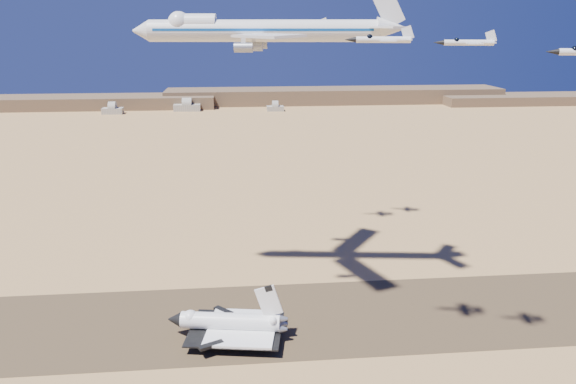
{
  "coord_description": "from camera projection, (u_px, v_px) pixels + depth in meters",
  "views": [
    {
      "loc": [
        -7.74,
        -163.88,
        91.59
      ],
      "look_at": [
        9.06,
        8.0,
        40.83
      ],
      "focal_mm": 35.0,
      "sensor_mm": 36.0,
      "label": 1
    }
  ],
  "objects": [
    {
      "name": "runway",
      "position": [
        263.0,
        319.0,
        183.03
      ],
      "size": [
        600.0,
        50.0,
        0.06
      ],
      "primitive_type": "cube",
      "color": "brown",
      "rests_on": "ground"
    },
    {
      "name": "chase_jet_a",
      "position": [
        382.0,
        39.0,
        135.17
      ],
      "size": [
        16.38,
        9.3,
        4.13
      ],
      "rotation": [
        0.0,
        0.0,
        -0.21
      ],
      "color": "white"
    },
    {
      "name": "crew_c",
      "position": [
        271.0,
        349.0,
        164.57
      ],
      "size": [
        1.19,
        1.19,
        1.9
      ],
      "primitive_type": "imported",
      "rotation": [
        0.0,
        0.0,
        2.37
      ],
      "color": "red",
      "rests_on": "runway"
    },
    {
      "name": "ground",
      "position": [
        263.0,
        319.0,
        183.04
      ],
      "size": [
        1200.0,
        1200.0,
        0.0
      ],
      "primitive_type": "plane",
      "color": "tan",
      "rests_on": "ground"
    },
    {
      "name": "shuttle",
      "position": [
        229.0,
        323.0,
        170.98
      ],
      "size": [
        37.03,
        26.67,
        18.21
      ],
      "rotation": [
        0.0,
        0.0,
        -0.17
      ],
      "color": "white",
      "rests_on": "runway"
    },
    {
      "name": "chase_jet_e",
      "position": [
        311.0,
        25.0,
        230.34
      ],
      "size": [
        15.37,
        8.42,
        3.83
      ],
      "rotation": [
        0.0,
        0.0,
        -0.11
      ],
      "color": "white"
    },
    {
      "name": "chase_jet_b",
      "position": [
        467.0,
        42.0,
        129.84
      ],
      "size": [
        14.12,
        8.01,
        3.56
      ],
      "rotation": [
        0.0,
        0.0,
        -0.2
      ],
      "color": "white"
    },
    {
      "name": "chase_jet_f",
      "position": [
        347.0,
        30.0,
        238.88
      ],
      "size": [
        14.91,
        8.66,
        3.79
      ],
      "rotation": [
        0.0,
        0.0,
        -0.28
      ],
      "color": "white"
    },
    {
      "name": "carrier_747",
      "position": [
        255.0,
        31.0,
        179.6
      ],
      "size": [
        87.82,
        67.29,
        21.8
      ],
      "rotation": [
        0.0,
        0.0,
        -0.13
      ],
      "color": "white"
    },
    {
      "name": "crew_b",
      "position": [
        258.0,
        344.0,
        167.02
      ],
      "size": [
        0.81,
        1.0,
        1.8
      ],
      "primitive_type": "imported",
      "rotation": [
        0.0,
        0.0,
        1.98
      ],
      "color": "red",
      "rests_on": "runway"
    },
    {
      "name": "hangars",
      "position": [
        183.0,
        107.0,
        632.54
      ],
      "size": [
        200.5,
        29.5,
        30.0
      ],
      "color": "#A69F93",
      "rests_on": "ground"
    },
    {
      "name": "crew_a",
      "position": [
        254.0,
        345.0,
        166.68
      ],
      "size": [
        0.42,
        0.62,
        1.65
      ],
      "primitive_type": "imported",
      "rotation": [
        0.0,
        0.0,
        1.62
      ],
      "color": "red",
      "rests_on": "runway"
    },
    {
      "name": "ridgeline",
      "position": [
        292.0,
        98.0,
        690.48
      ],
      "size": [
        960.0,
        90.0,
        18.0
      ],
      "color": "brown",
      "rests_on": "ground"
    }
  ]
}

